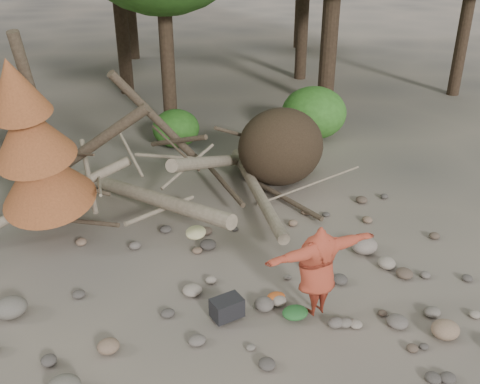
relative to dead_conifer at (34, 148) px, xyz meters
name	(u,v)px	position (x,y,z in m)	size (l,w,h in m)	color
ground	(249,302)	(3.12, -3.37, -2.11)	(120.00, 120.00, 0.00)	#514C44
deadfall_pile	(260,152)	(5.13, 0.87, -1.16)	(8.55, 5.24, 3.30)	#332619
dead_conifer	(34,148)	(0.00, 0.00, 0.00)	(2.06, 2.16, 4.35)	#4C3F30
bush_mid	(176,128)	(3.92, 4.43, -1.55)	(1.40, 1.40, 1.12)	#2D661D
bush_right	(314,113)	(8.12, 3.63, -1.31)	(2.00, 2.00, 1.60)	#387925
frisbee_thrower	(317,270)	(4.03, -4.09, -1.20)	(3.28, 0.78, 2.19)	#A03824
backpack	(227,311)	(2.61, -3.66, -1.94)	(0.51, 0.34, 0.34)	black
cloth_green	(295,315)	(3.67, -4.08, -2.03)	(0.45, 0.37, 0.17)	#245B27
cloth_orange	(276,299)	(3.57, -3.55, -2.05)	(0.33, 0.27, 0.12)	#B04D1E
boulder_front_right	(445,330)	(5.73, -5.33, -1.97)	(0.47, 0.42, 0.28)	#866B54
boulder_mid_right	(365,246)	(5.91, -2.72, -1.95)	(0.53, 0.48, 0.32)	gray
boulder_mid_left	(10,308)	(-0.78, -2.26, -1.94)	(0.56, 0.51, 0.34)	#625C53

